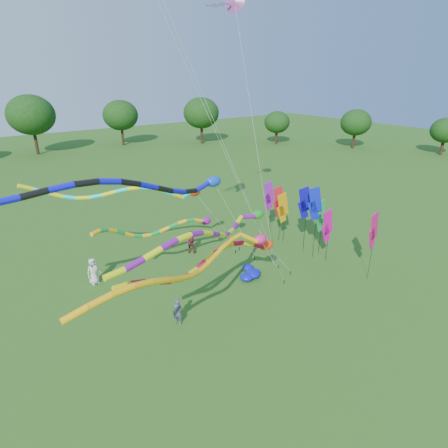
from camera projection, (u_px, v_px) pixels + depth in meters
ground at (289, 308)px, 21.89m from camera, size 160.00×160.00×0.00m
tree_ring at (413, 262)px, 15.47m from camera, size 120.53×117.43×9.60m
tube_kite_red at (223, 257)px, 19.44m from camera, size 12.80×3.38×5.92m
tube_kite_orange at (211, 258)px, 16.63m from camera, size 13.87×5.05×7.05m
tube_kite_purple at (222, 229)px, 17.90m from camera, size 13.27×5.57×7.53m
tube_kite_blue at (132, 189)px, 18.07m from camera, size 18.28×3.04×9.51m
tube_kite_cyan at (139, 193)px, 23.26m from camera, size 13.63×1.97×7.69m
tube_kite_green at (172, 226)px, 23.06m from camera, size 10.80×2.12×5.73m
delta_kite_high_c at (235, 2)px, 23.78m from camera, size 3.10×6.01×17.76m
banner_pole_violet at (269, 196)px, 30.05m from camera, size 1.16×0.10×4.81m
banner_pole_magenta_a at (327, 226)px, 26.19m from camera, size 1.16×0.09×4.03m
banner_pole_orange at (282, 208)px, 29.26m from camera, size 1.16×0.23×4.20m
banner_pole_green at (321, 216)px, 27.22m from camera, size 1.16×0.24×4.34m
banner_pole_blue_a at (304, 203)px, 27.19m from camera, size 1.15×0.35×5.21m
banner_pole_blue_b at (315, 204)px, 26.35m from camera, size 1.09×0.54×5.44m
banner_pole_red at (279, 201)px, 29.28m from camera, size 1.16×0.13×4.66m
banner_pole_magenta_b at (374, 231)px, 23.49m from camera, size 1.16×0.27×4.83m
blue_nylon_heap at (246, 273)px, 25.21m from camera, size 1.38×1.16×0.50m
person_a at (93, 271)px, 24.09m from camera, size 0.99×0.74×1.82m
person_b at (178, 312)px, 20.20m from camera, size 0.62×0.69×1.58m
person_c at (191, 242)px, 28.34m from camera, size 1.07×1.08×1.75m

